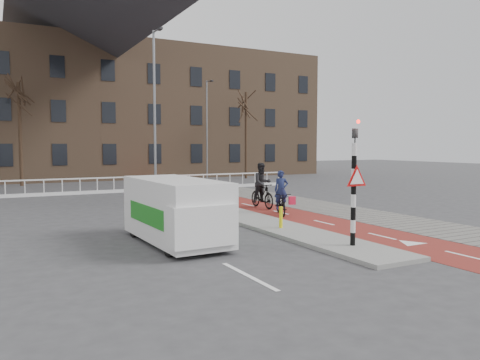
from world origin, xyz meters
name	(u,v)px	position (x,y,z in m)	size (l,w,h in m)	color
ground	(325,235)	(0.00, 0.00, 0.00)	(120.00, 120.00, 0.00)	#38383A
bike_lane	(230,201)	(1.50, 10.00, 0.01)	(2.50, 60.00, 0.01)	maroon
sidewalk	(275,198)	(4.30, 10.00, 0.01)	(3.00, 60.00, 0.01)	slate
curb_island	(248,218)	(-0.70, 4.00, 0.06)	(1.80, 16.00, 0.12)	gray
traffic_signal	(354,179)	(-0.60, -2.02, 1.99)	(0.80, 0.80, 3.68)	black
bollard	(281,217)	(-0.87, 1.31, 0.48)	(0.12, 0.12, 0.73)	yellow
cyclist_near	(281,200)	(1.15, 4.44, 0.63)	(1.24, 1.88, 1.87)	black
cyclist_far	(262,189)	(1.52, 6.66, 0.88)	(0.91, 1.98, 2.11)	black
van	(175,210)	(-4.73, 1.12, 1.01)	(1.97, 4.54, 1.92)	silver
railing	(80,189)	(-5.00, 17.00, 0.31)	(28.00, 0.10, 0.99)	silver
townhouse_row	(74,90)	(-3.00, 32.00, 7.81)	(46.00, 10.00, 15.90)	#7F6047
tree_mid	(20,134)	(-7.77, 25.16, 3.71)	(0.25, 0.25, 7.42)	black
tree_right	(246,136)	(10.27, 24.37, 3.79)	(0.22, 0.22, 7.57)	black
streetlight_near	(155,119)	(-2.44, 10.33, 4.24)	(0.12, 0.12, 8.48)	slate
streetlight_right	(207,131)	(6.23, 23.75, 4.12)	(0.12, 0.12, 8.25)	slate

